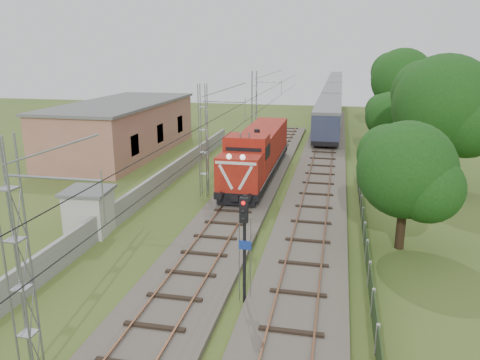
% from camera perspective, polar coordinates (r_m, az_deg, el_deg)
% --- Properties ---
extents(ground, '(140.00, 140.00, 0.00)m').
position_cam_1_polar(ground, '(22.72, -5.51, -11.31)').
color(ground, '#3E5720').
rests_on(ground, ground).
extents(track_main, '(4.20, 70.00, 0.45)m').
position_cam_1_polar(track_main, '(28.83, -1.37, -4.82)').
color(track_main, '#6B6054').
rests_on(track_main, ground).
extents(track_side, '(4.20, 80.00, 0.45)m').
position_cam_1_polar(track_side, '(40.56, 9.80, 1.04)').
color(track_side, '#6B6054').
rests_on(track_side, ground).
extents(catenary, '(3.31, 70.00, 8.00)m').
position_cam_1_polar(catenary, '(33.18, -4.39, 4.82)').
color(catenary, gray).
rests_on(catenary, ground).
extents(boundary_wall, '(0.25, 40.00, 1.50)m').
position_cam_1_polar(boundary_wall, '(35.09, -9.86, -0.31)').
color(boundary_wall, '#9E9E99').
rests_on(boundary_wall, ground).
extents(station_building, '(8.40, 20.40, 5.22)m').
position_cam_1_polar(station_building, '(48.81, -14.11, 6.21)').
color(station_building, '#B37560').
rests_on(station_building, ground).
extents(fence, '(0.12, 32.00, 1.20)m').
position_cam_1_polar(fence, '(24.34, 15.19, -8.34)').
color(fence, black).
rests_on(fence, ground).
extents(locomotive, '(2.98, 16.99, 4.31)m').
position_cam_1_polar(locomotive, '(37.93, 2.18, 3.42)').
color(locomotive, black).
rests_on(locomotive, ground).
extents(coach_rake, '(2.99, 89.19, 3.45)m').
position_cam_1_polar(coach_rake, '(92.74, 11.34, 10.58)').
color(coach_rake, black).
rests_on(coach_rake, ground).
extents(signal_post, '(0.52, 0.41, 4.72)m').
position_cam_1_polar(signal_post, '(18.87, 0.51, -6.24)').
color(signal_post, black).
rests_on(signal_post, ground).
extents(relay_hut, '(2.80, 2.80, 2.65)m').
position_cam_1_polar(relay_hut, '(28.12, -17.90, -3.65)').
color(relay_hut, beige).
rests_on(relay_hut, ground).
extents(tree_a, '(5.28, 5.03, 6.84)m').
position_cam_1_polar(tree_a, '(25.38, 19.77, 1.03)').
color(tree_a, '#342415').
rests_on(tree_a, ground).
extents(tree_b, '(7.73, 7.37, 10.03)m').
position_cam_1_polar(tree_b, '(37.54, 23.72, 8.23)').
color(tree_b, '#342415').
rests_on(tree_b, ground).
extents(tree_c, '(4.91, 4.68, 6.36)m').
position_cam_1_polar(tree_c, '(47.75, 17.88, 7.35)').
color(tree_c, '#342415').
rests_on(tree_c, ground).
extents(tree_d, '(8.05, 7.67, 10.44)m').
position_cam_1_polar(tree_d, '(63.24, 19.25, 11.43)').
color(tree_d, '#342415').
rests_on(tree_d, ground).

